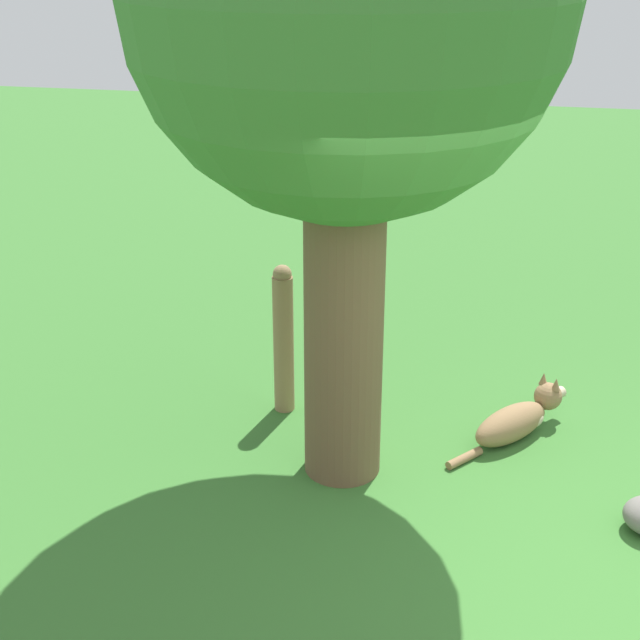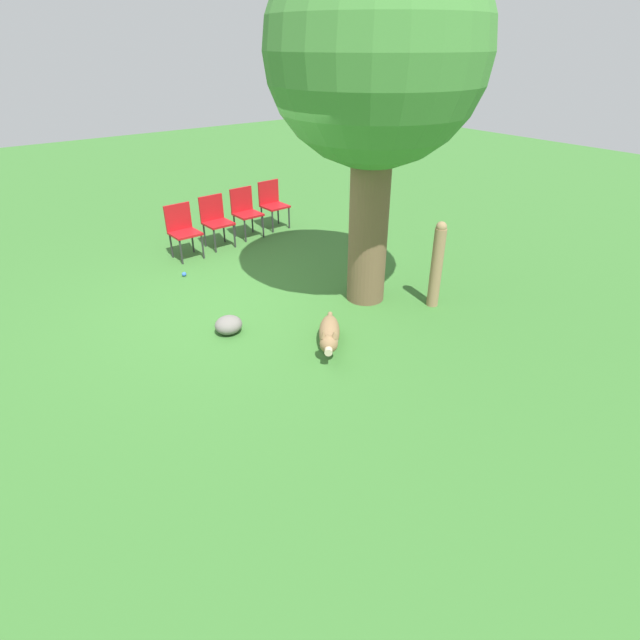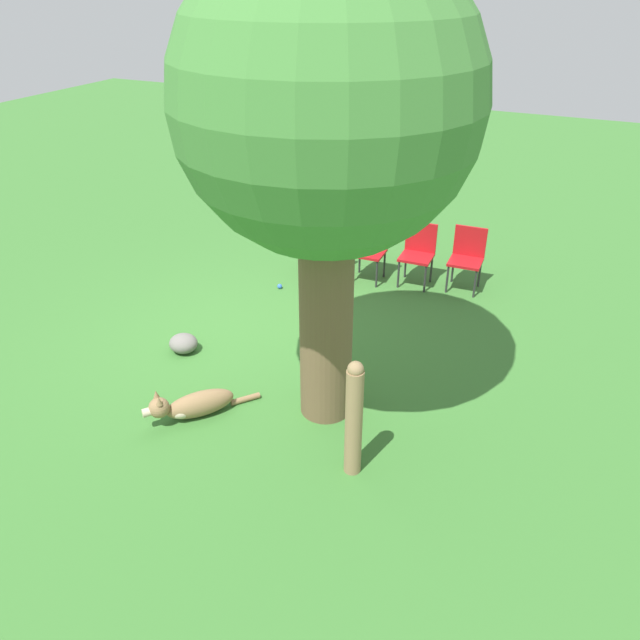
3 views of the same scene
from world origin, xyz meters
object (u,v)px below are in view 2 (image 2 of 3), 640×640
(red_chair_0, at_px, (182,228))
(red_chair_1, at_px, (215,218))
(red_chair_2, at_px, (245,209))
(oak_tree, at_px, (377,57))
(tennis_ball, at_px, (184,274))
(dog, at_px, (329,335))
(fence_post, at_px, (437,264))
(red_chair_3, at_px, (272,201))

(red_chair_0, height_order, red_chair_1, same)
(red_chair_0, height_order, red_chair_2, same)
(oak_tree, distance_m, tennis_ball, 4.06)
(red_chair_0, distance_m, red_chair_1, 0.67)
(red_chair_1, bearing_deg, dog, -9.39)
(fence_post, distance_m, red_chair_2, 3.98)
(oak_tree, height_order, fence_post, oak_tree)
(red_chair_1, relative_size, red_chair_3, 1.00)
(oak_tree, relative_size, red_chair_2, 4.99)
(red_chair_2, bearing_deg, red_chair_0, -80.62)
(red_chair_1, xyz_separation_m, red_chair_3, (-0.27, 1.32, 0.00))
(oak_tree, xyz_separation_m, fence_post, (0.71, 0.58, -2.39))
(red_chair_1, bearing_deg, red_chair_3, 99.38)
(red_chair_3, bearing_deg, fence_post, -2.79)
(red_chair_3, xyz_separation_m, tennis_ball, (1.13, -2.34, -0.46))
(fence_post, height_order, red_chair_1, fence_post)
(fence_post, xyz_separation_m, red_chair_0, (-3.66, -1.93, -0.09))
(oak_tree, distance_m, fence_post, 2.56)
(fence_post, distance_m, red_chair_1, 4.00)
(dog, relative_size, red_chair_0, 1.13)
(dog, height_order, tennis_ball, dog)
(fence_post, bearing_deg, red_chair_3, 179.28)
(red_chair_2, xyz_separation_m, red_chair_3, (-0.13, 0.66, 0.00))
(fence_post, relative_size, red_chair_0, 1.35)
(fence_post, bearing_deg, red_chair_1, -161.51)
(red_chair_1, height_order, red_chair_3, same)
(oak_tree, bearing_deg, red_chair_0, -155.49)
(oak_tree, distance_m, red_chair_3, 4.22)
(oak_tree, relative_size, dog, 4.42)
(red_chair_1, xyz_separation_m, red_chair_2, (-0.13, 0.66, 0.00))
(tennis_ball, bearing_deg, red_chair_2, 120.71)
(red_chair_0, bearing_deg, oak_tree, 22.43)
(tennis_ball, bearing_deg, red_chair_3, 115.81)
(oak_tree, xyz_separation_m, red_chair_2, (-3.22, -0.03, -2.48))
(fence_post, height_order, red_chair_0, fence_post)
(red_chair_1, distance_m, red_chair_2, 0.67)
(red_chair_0, height_order, tennis_ball, red_chair_0)
(tennis_ball, bearing_deg, red_chair_1, 130.27)
(oak_tree, bearing_deg, fence_post, 39.35)
(fence_post, bearing_deg, tennis_ball, -142.02)
(oak_tree, distance_m, dog, 3.14)
(oak_tree, height_order, red_chair_3, oak_tree)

